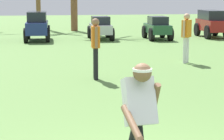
{
  "coord_description": "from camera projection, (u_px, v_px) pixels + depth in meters",
  "views": [
    {
      "loc": [
        -1.28,
        -4.35,
        2.18
      ],
      "look_at": [
        -0.05,
        2.81,
        0.9
      ],
      "focal_mm": 70.0,
      "sensor_mm": 36.0,
      "label": 1
    }
  ],
  "objects": [
    {
      "name": "parked_car_slot_e",
      "position": [
        212.0,
        23.0,
        21.82
      ],
      "size": [
        1.27,
        2.45,
        1.34
      ],
      "color": "maroon",
      "rests_on": "ground_plane"
    },
    {
      "name": "parked_car_slot_c",
      "position": [
        100.0,
        28.0,
        20.77
      ],
      "size": [
        1.14,
        2.23,
        1.1
      ],
      "color": "#B7BABF",
      "rests_on": "ground_plane"
    },
    {
      "name": "frisbee_thrower",
      "position": [
        139.0,
        116.0,
        4.97
      ],
      "size": [
        0.47,
        1.11,
        1.43
      ],
      "color": "black",
      "rests_on": "ground_plane"
    },
    {
      "name": "teammate_midfield",
      "position": [
        186.0,
        33.0,
        13.68
      ],
      "size": [
        0.39,
        0.41,
        1.56
      ],
      "color": "silver",
      "rests_on": "ground_plane"
    },
    {
      "name": "parked_car_slot_b",
      "position": [
        37.0,
        25.0,
        20.28
      ],
      "size": [
        1.23,
        2.44,
        1.34
      ],
      "color": "navy",
      "rests_on": "ground_plane"
    },
    {
      "name": "parked_car_slot_d",
      "position": [
        157.0,
        28.0,
        20.82
      ],
      "size": [
        1.16,
        2.23,
        1.1
      ],
      "color": "#235133",
      "rests_on": "ground_plane"
    },
    {
      "name": "teammate_near_sideline",
      "position": [
        96.0,
        43.0,
        11.05
      ],
      "size": [
        0.22,
        0.49,
        1.56
      ],
      "color": "black",
      "rests_on": "ground_plane"
    }
  ]
}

